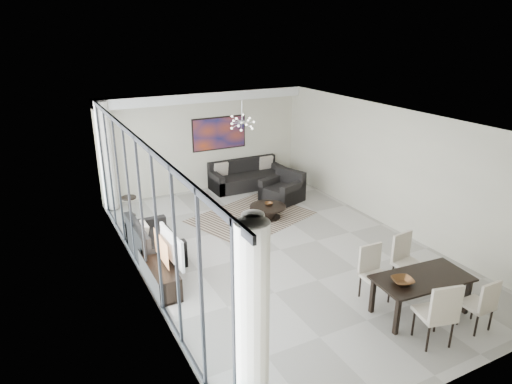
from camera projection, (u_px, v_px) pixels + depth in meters
room_shell at (300, 184)px, 9.73m from camera, size 6.00×9.00×2.90m
window_wall at (146, 211)px, 8.29m from camera, size 0.37×8.95×2.90m
soffit at (204, 97)px, 12.66m from camera, size 5.98×0.40×0.26m
painting at (219, 133)px, 13.40m from camera, size 1.68×0.04×0.98m
chandelier at (242, 122)px, 11.43m from camera, size 0.66×0.66×0.71m
rug at (251, 217)px, 11.72m from camera, size 3.35×2.96×0.01m
coffee_table at (268, 211)px, 11.63m from camera, size 0.92×0.92×0.32m
bowl_coffee at (269, 204)px, 11.62m from camera, size 0.25×0.25×0.07m
sofa_main at (247, 178)px, 13.84m from camera, size 2.23×0.91×0.81m
loveseat at (153, 245)px, 9.67m from camera, size 0.89×1.59×0.79m
armchair at (283, 191)px, 12.77m from camera, size 1.20×1.23×0.83m
side_table at (129, 203)px, 11.68m from camera, size 0.38×0.38×0.53m
tv_console at (160, 274)px, 8.58m from camera, size 0.42×1.49×0.47m
television at (166, 248)px, 8.43m from camera, size 0.21×1.06×0.61m
dining_table at (422, 282)px, 7.64m from camera, size 1.72×0.97×0.69m
dining_chair_sw at (440, 311)px, 6.81m from camera, size 0.61×0.61×1.10m
dining_chair_se at (483, 302)px, 7.20m from camera, size 0.43×0.43×0.93m
dining_chair_nw at (373, 269)px, 8.10m from camera, size 0.49×0.49×1.01m
dining_chair_ne at (405, 256)px, 8.48m from camera, size 0.52×0.52×1.04m
bowl_dining at (403, 281)px, 7.42m from camera, size 0.42×0.42×0.09m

